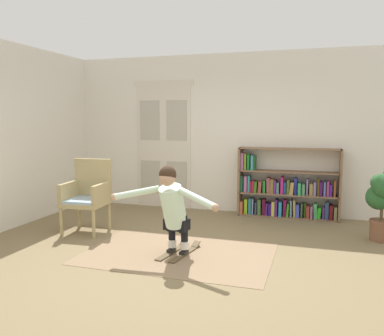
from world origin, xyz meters
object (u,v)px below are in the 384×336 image
Objects in this scene: bookshelf at (286,191)px; person_skier at (172,205)px; wicker_chair at (88,194)px; potted_plant at (382,196)px; skis_pair at (179,251)px.

bookshelf reaches higher than person_skier.
wicker_chair reaches higher than potted_plant.
wicker_chair is at bearing 155.99° from person_skier.
wicker_chair is 1.04× the size of potted_plant.
skis_pair is at bearing 81.27° from person_skier.
bookshelf reaches higher than wicker_chair.
skis_pair is (1.68, -0.56, -0.56)m from wicker_chair.
potted_plant is 1.35× the size of skis_pair.
wicker_chair reaches higher than skis_pair.
wicker_chair is at bearing 161.56° from skis_pair.
skis_pair is (-1.14, -2.37, -0.44)m from bookshelf.
skis_pair is 0.54× the size of person_skier.
bookshelf is 2.67m from skis_pair.
skis_pair is at bearing -115.74° from bookshelf.
bookshelf is 1.74m from potted_plant.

